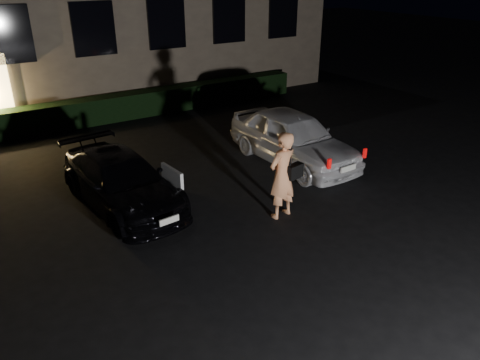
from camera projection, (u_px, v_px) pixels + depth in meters
ground at (307, 274)px, 8.16m from camera, size 80.00×80.00×0.00m
hedge at (107, 109)px, 15.98m from camera, size 15.00×0.70×0.85m
sedan at (122, 181)px, 10.30m from camera, size 1.98×4.13×1.15m
hatch at (293, 138)px, 12.50m from camera, size 1.75×4.18×1.41m
man at (283, 175)px, 9.67m from camera, size 0.83×0.56×1.89m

